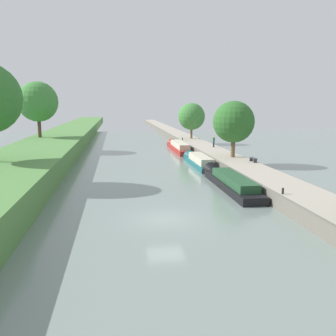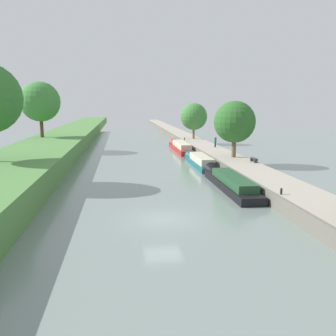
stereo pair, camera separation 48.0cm
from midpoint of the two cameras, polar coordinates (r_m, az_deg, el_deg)
name	(u,v)px [view 1 (the left image)]	position (r m, az deg, el deg)	size (l,w,h in m)	color
ground_plane	(165,219)	(24.39, -0.99, -7.99)	(160.00, 160.00, 0.00)	slate
right_towpath	(314,205)	(27.53, 21.47, -5.43)	(4.11, 260.00, 1.07)	#A89E8E
stone_quay	(285,206)	(26.54, 17.35, -5.69)	(0.25, 260.00, 1.12)	#6B665B
narrowboat_black	(229,181)	(33.91, 9.10, -2.03)	(2.07, 13.13, 1.99)	black
narrowboat_teal	(198,161)	(45.58, 4.50, 1.14)	(1.90, 11.43, 1.99)	#195B60
narrowboat_red	(178,147)	(59.66, 1.42, 3.34)	(1.97, 14.19, 2.10)	maroon
tree_rightbank_midnear	(234,122)	(45.22, 9.95, 7.12)	(5.06, 5.06, 6.86)	brown
tree_rightbank_midfar	(192,117)	(69.13, 3.51, 8.05)	(5.03, 5.03, 6.67)	brown
tree_leftbank_upstream	(38,102)	(61.28, -19.93, 9.73)	(6.24, 6.24, 8.71)	#4C3828
person_walking	(214,141)	(55.75, 6.93, 4.17)	(0.34, 0.34, 1.66)	#282D42
mooring_bollard_near	(283,191)	(27.68, 17.08, -3.46)	(0.16, 0.16, 0.45)	black
mooring_bollard_far	(182,139)	(66.50, 2.07, 4.60)	(0.16, 0.16, 0.45)	black
park_bench	(253,159)	(42.12, 12.90, 1.40)	(0.44, 1.50, 0.47)	#333338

